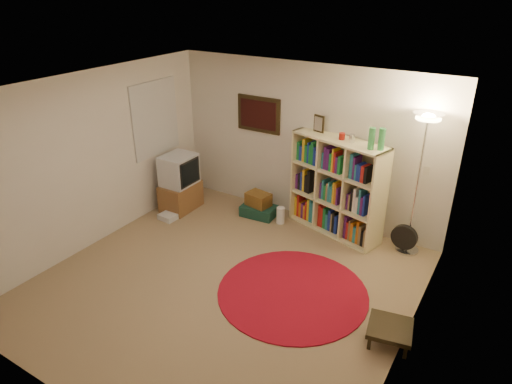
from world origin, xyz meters
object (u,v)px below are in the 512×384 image
tv_stand (180,183)px  bookshelf (336,188)px  floor_fan (404,239)px  suitcase (259,211)px  floor_lamp (425,139)px  side_table (390,329)px

tv_stand → bookshelf: bearing=14.5°
floor_fan → tv_stand: 3.68m
suitcase → floor_lamp: bearing=0.5°
tv_stand → floor_lamp: bearing=9.8°
suitcase → tv_stand: bearing=-164.4°
floor_fan → side_table: (0.37, -1.90, -0.04)m
tv_stand → side_table: bearing=-18.4°
floor_fan → tv_stand: (-3.61, -0.62, 0.25)m
floor_lamp → suitcase: floor_lamp is taller
floor_lamp → floor_fan: size_ratio=4.80×
side_table → floor_fan: bearing=101.1°
floor_fan → side_table: floor_fan is taller
floor_lamp → suitcase: 2.89m
floor_fan → side_table: 1.93m
bookshelf → tv_stand: (-2.50, -0.68, -0.26)m
tv_stand → suitcase: size_ratio=1.66×
bookshelf → side_table: bearing=-36.9°
side_table → bookshelf: bearing=127.2°
bookshelf → suitcase: 1.40m
tv_stand → side_table: (3.99, -1.28, -0.29)m
floor_fan → tv_stand: size_ratio=0.44×
floor_fan → side_table: bearing=-75.8°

